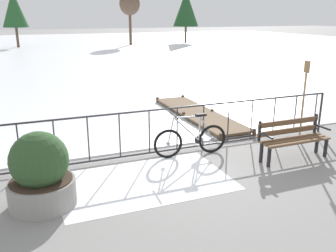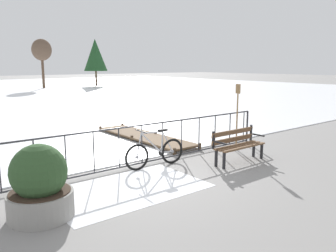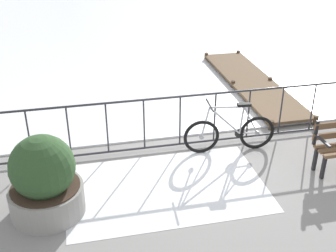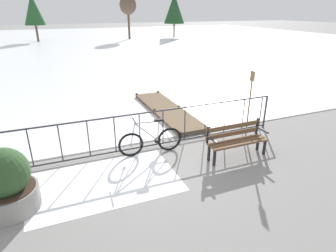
# 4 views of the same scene
# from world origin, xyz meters

# --- Properties ---
(ground_plane) EXTENTS (160.00, 160.00, 0.00)m
(ground_plane) POSITION_xyz_m (0.00, 0.00, 0.00)
(ground_plane) COLOR gray
(snow_patch) EXTENTS (3.19, 1.99, 0.01)m
(snow_patch) POSITION_xyz_m (-0.86, -1.20, 0.00)
(snow_patch) COLOR white
(snow_patch) RESTS_ON ground
(railing_fence) EXTENTS (9.06, 0.06, 1.07)m
(railing_fence) POSITION_xyz_m (0.00, 0.00, 0.56)
(railing_fence) COLOR #2D2D33
(railing_fence) RESTS_ON ground
(bicycle_near_railing) EXTENTS (1.71, 0.52, 0.97)m
(bicycle_near_railing) POSITION_xyz_m (0.54, -0.29, 0.37)
(bicycle_near_railing) COLOR black
(bicycle_near_railing) RESTS_ON ground
(planter_with_shrub) EXTENTS (1.09, 1.09, 1.26)m
(planter_with_shrub) POSITION_xyz_m (-2.69, -1.41, 0.57)
(planter_with_shrub) COLOR gray
(planter_with_shrub) RESTS_ON ground
(wooden_dock) EXTENTS (1.10, 4.59, 0.20)m
(wooden_dock) POSITION_xyz_m (2.15, 2.54, 0.12)
(wooden_dock) COLOR brown
(wooden_dock) RESTS_ON ground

